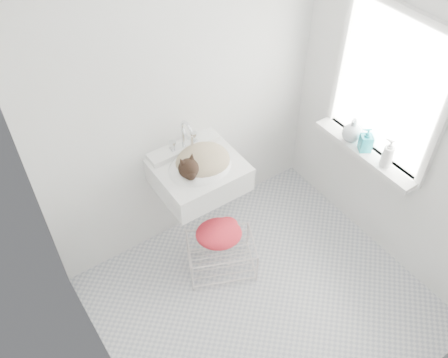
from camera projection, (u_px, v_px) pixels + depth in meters
floor at (264, 304)px, 3.56m from camera, size 2.20×2.00×0.02m
back_wall at (183, 96)px, 3.26m from camera, size 2.20×0.02×2.50m
right_wall at (411, 115)px, 3.11m from camera, size 0.02×2.00×2.50m
left_wall at (89, 279)px, 2.23m from camera, size 0.02×2.00×2.50m
window_glass at (390, 88)px, 3.15m from camera, size 0.01×0.80×1.00m
window_frame at (388, 88)px, 3.15m from camera, size 0.04×0.90×1.10m
windowsill at (365, 152)px, 3.49m from camera, size 0.16×0.88×0.04m
sink at (199, 165)px, 3.36m from camera, size 0.60×0.52×0.24m
faucet at (184, 135)px, 3.37m from camera, size 0.22×0.15×0.22m
cat at (201, 161)px, 3.33m from camera, size 0.41×0.32×0.26m
wire_rack at (221, 255)px, 3.68m from camera, size 0.58×0.50×0.29m
towel at (219, 237)px, 3.59m from camera, size 0.42×0.38×0.14m
bottle_a at (385, 165)px, 3.36m from camera, size 0.10×0.10×0.19m
bottle_b at (364, 150)px, 3.48m from camera, size 0.12×0.12×0.19m
bottle_c at (350, 139)px, 3.56m from camera, size 0.19×0.19×0.19m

